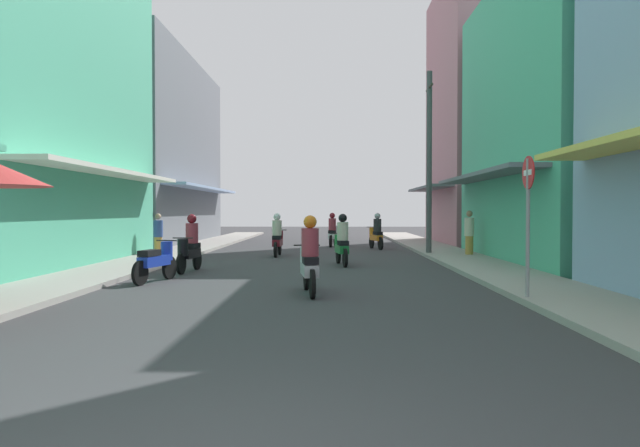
{
  "coord_description": "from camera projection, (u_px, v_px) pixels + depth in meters",
  "views": [
    {
      "loc": [
        0.77,
        -3.29,
        1.66
      ],
      "look_at": [
        0.35,
        18.13,
        1.19
      ],
      "focal_mm": 32.05,
      "sensor_mm": 36.0,
      "label": 1
    }
  ],
  "objects": [
    {
      "name": "pedestrian_foreground",
      "position": [
        158.0,
        235.0,
        20.74
      ],
      "size": [
        0.34,
        0.34,
        1.57
      ],
      "color": "#BF8C3F",
      "rests_on": "ground"
    },
    {
      "name": "motorbike_silver",
      "position": [
        309.0,
        259.0,
        11.37
      ],
      "size": [
        0.56,
        1.8,
        1.58
      ],
      "color": "black",
      "rests_on": "ground"
    },
    {
      "name": "motorbike_white",
      "position": [
        333.0,
        232.0,
        26.53
      ],
      "size": [
        0.58,
        1.8,
        1.58
      ],
      "color": "black",
      "rests_on": "ground"
    },
    {
      "name": "building_left_far",
      "position": [
        137.0,
        152.0,
        29.17
      ],
      "size": [
        7.05,
        13.22,
        9.37
      ],
      "color": "slate",
      "rests_on": "ground"
    },
    {
      "name": "motorbike_black",
      "position": [
        190.0,
        246.0,
        15.57
      ],
      "size": [
        0.55,
        1.81,
        1.58
      ],
      "color": "black",
      "rests_on": "ground"
    },
    {
      "name": "building_right_mid",
      "position": [
        591.0,
        119.0,
        18.42
      ],
      "size": [
        7.05,
        10.2,
        9.26
      ],
      "color": "#4CB28C",
      "rests_on": "ground"
    },
    {
      "name": "motorbike_green",
      "position": [
        342.0,
        242.0,
        17.39
      ],
      "size": [
        0.57,
        1.8,
        1.58
      ],
      "color": "black",
      "rests_on": "ground"
    },
    {
      "name": "motorbike_maroon",
      "position": [
        278.0,
        237.0,
        20.9
      ],
      "size": [
        0.55,
        1.81,
        1.58
      ],
      "color": "black",
      "rests_on": "ground"
    },
    {
      "name": "street_sign_no_entry",
      "position": [
        528.0,
        208.0,
        10.21
      ],
      "size": [
        0.07,
        0.6,
        2.65
      ],
      "color": "gray",
      "rests_on": "ground"
    },
    {
      "name": "motorbike_blue",
      "position": [
        157.0,
        261.0,
        13.34
      ],
      "size": [
        0.67,
        1.77,
        0.96
      ],
      "color": "black",
      "rests_on": "ground"
    },
    {
      "name": "sidewalk_left",
      "position": [
        148.0,
        260.0,
        18.46
      ],
      "size": [
        2.03,
        46.04,
        0.12
      ],
      "primitive_type": "cube",
      "color": "#9E9991",
      "rests_on": "ground"
    },
    {
      "name": "sidewalk_right",
      "position": [
        468.0,
        261.0,
        18.26
      ],
      "size": [
        2.03,
        46.04,
        0.12
      ],
      "primitive_type": "cube",
      "color": "#9E9991",
      "rests_on": "ground"
    },
    {
      "name": "utility_pole",
      "position": [
        429.0,
        162.0,
        21.08
      ],
      "size": [
        0.2,
        1.2,
        6.81
      ],
      "color": "#4C4C4F",
      "rests_on": "ground"
    },
    {
      "name": "pedestrian_far",
      "position": [
        469.0,
        234.0,
        20.25
      ],
      "size": [
        0.34,
        0.34,
        1.68
      ],
      "color": "#BF8C3F",
      "rests_on": "ground"
    },
    {
      "name": "ground_plane",
      "position": [
        307.0,
        263.0,
        18.36
      ],
      "size": [
        83.69,
        83.69,
        0.0
      ],
      "primitive_type": "plane",
      "color": "#38383A"
    },
    {
      "name": "building_right_far",
      "position": [
        500.0,
        114.0,
        28.41
      ],
      "size": [
        7.05,
        8.08,
        12.99
      ],
      "color": "#B7727F",
      "rests_on": "ground"
    },
    {
      "name": "motorbike_orange",
      "position": [
        376.0,
        233.0,
        24.83
      ],
      "size": [
        0.65,
        1.78,
        1.58
      ],
      "color": "black",
      "rests_on": "ground"
    }
  ]
}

